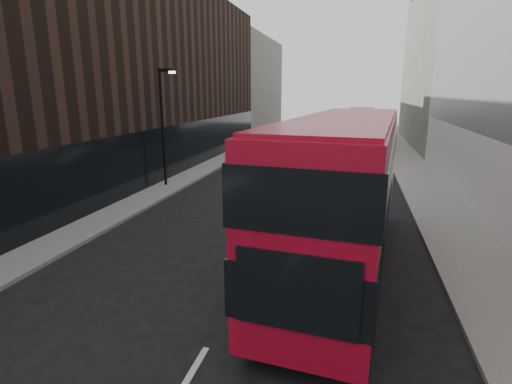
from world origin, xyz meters
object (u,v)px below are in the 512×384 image
Objects in this scene: red_bus at (344,186)px; grey_bus at (359,127)px; street_lamp at (163,120)px; car_c at (370,158)px; car_b at (315,166)px; car_a at (336,197)px.

red_bus is 31.98m from grey_bus.
street_lamp is 1.34× the size of car_c.
car_b is (8.72, 5.49, -3.44)m from street_lamp.
grey_bus is at bearing 62.72° from street_lamp.
car_b is at bearing 32.18° from street_lamp.
car_b is at bearing 102.28° from car_a.
street_lamp is 16.51m from car_c.
car_b is (-2.33, 14.84, -2.08)m from red_bus.
car_b is at bearing 104.78° from red_bus.
car_a is (10.60, -3.01, -3.41)m from street_lamp.
car_a is at bearing -88.44° from grey_bus.
car_a is at bearing -15.83° from street_lamp.
grey_bus is 2.79× the size of car_a.
car_c is (1.96, 13.16, -0.01)m from car_a.
grey_bus is (11.66, 22.62, -2.04)m from street_lamp.
red_bus is 2.85× the size of car_a.
red_bus reaches higher than car_c.
grey_bus reaches higher than car_c.
red_bus reaches higher than car_a.
car_a is 13.31m from car_c.
red_bus is 19.68m from car_c.
red_bus is 1.02× the size of grey_bus.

